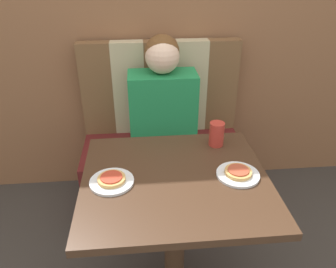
% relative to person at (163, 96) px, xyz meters
% --- Properties ---
extents(wall_back, '(7.00, 0.05, 2.60)m').
position_rel_person_xyz_m(wall_back, '(0.00, 0.32, 0.48)').
color(wall_back, brown).
rests_on(wall_back, ground_plane).
extents(booth_seat, '(1.04, 0.54, 0.48)m').
position_rel_person_xyz_m(booth_seat, '(0.00, -0.00, -0.58)').
color(booth_seat, '#5B1919').
rests_on(booth_seat, ground_plane).
extents(booth_backrest, '(1.04, 0.09, 0.63)m').
position_rel_person_xyz_m(booth_backrest, '(-0.00, 0.22, -0.03)').
color(booth_backrest, brown).
rests_on(booth_backrest, booth_seat).
extents(dining_table, '(0.82, 0.74, 0.73)m').
position_rel_person_xyz_m(dining_table, '(0.00, -0.71, -0.20)').
color(dining_table, '#422B1C').
rests_on(dining_table, ground_plane).
extents(person, '(0.41, 0.24, 0.71)m').
position_rel_person_xyz_m(person, '(0.00, 0.00, 0.00)').
color(person, '#1E8447').
rests_on(person, booth_seat).
extents(plate_left, '(0.19, 0.19, 0.01)m').
position_rel_person_xyz_m(plate_left, '(-0.27, -0.72, -0.08)').
color(plate_left, white).
rests_on(plate_left, dining_table).
extents(plate_right, '(0.19, 0.19, 0.01)m').
position_rel_person_xyz_m(plate_right, '(0.27, -0.72, -0.08)').
color(plate_right, white).
rests_on(plate_right, dining_table).
extents(pizza_left, '(0.12, 0.12, 0.02)m').
position_rel_person_xyz_m(pizza_left, '(-0.27, -0.72, -0.06)').
color(pizza_left, tan).
rests_on(pizza_left, plate_left).
extents(pizza_right, '(0.12, 0.12, 0.02)m').
position_rel_person_xyz_m(pizza_right, '(0.27, -0.72, -0.06)').
color(pizza_right, tan).
rests_on(pizza_right, plate_right).
extents(drinking_cup, '(0.07, 0.07, 0.12)m').
position_rel_person_xyz_m(drinking_cup, '(0.24, -0.45, -0.02)').
color(drinking_cup, '#B23328').
rests_on(drinking_cup, dining_table).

